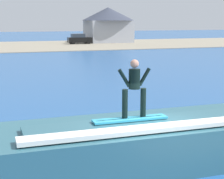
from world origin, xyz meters
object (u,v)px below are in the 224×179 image
surfboard (130,119)px  surfer (134,85)px  house_gabled_white (108,23)px  car_far_shore (79,39)px  wave_crest (144,143)px

surfboard → surfer: surfer is taller
surfer → house_gabled_white: bearing=72.6°
surfer → house_gabled_white: 60.22m
car_far_shore → house_gabled_white: bearing=27.9°
wave_crest → house_gabled_white: size_ratio=0.83×
wave_crest → surfboard: size_ratio=3.78×
wave_crest → surfboard: 0.95m
house_gabled_white → wave_crest: bearing=-107.1°
surfer → house_gabled_white: (17.99, 57.46, 1.31)m
wave_crest → surfboard: (-0.50, -0.13, 0.79)m
surfer → car_far_shore: bearing=77.9°
car_far_shore → house_gabled_white: house_gabled_white is taller
surfboard → car_far_shore: 55.36m
wave_crest → car_far_shore: car_far_shore is taller
car_far_shore → house_gabled_white: 7.79m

